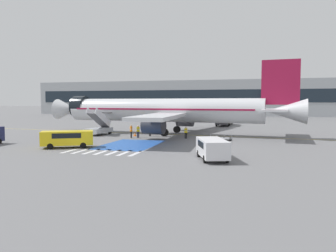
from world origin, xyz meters
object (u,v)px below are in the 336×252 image
object	(u,v)px
airliner	(166,110)
ground_crew_1	(138,131)
service_van_1	(212,147)
ground_crew_2	(150,129)
terminal_building	(180,98)
service_van_2	(67,138)
traffic_cone_0	(135,134)
baggage_cart	(221,139)
traffic_cone_1	(73,135)
ground_crew_3	(131,130)
fuel_tanker	(224,117)
boarding_stairs_forward	(99,128)
ground_crew_0	(186,132)

from	to	relation	value
airliner	ground_crew_1	xyz separation A→B (m)	(-2.48, -5.74, -2.70)
ground_crew_1	service_van_1	bearing A→B (deg)	105.07
ground_crew_2	ground_crew_1	bearing A→B (deg)	18.28
airliner	terminal_building	bearing A→B (deg)	16.27
service_van_2	traffic_cone_0	world-z (taller)	service_van_2
baggage_cart	traffic_cone_1	world-z (taller)	baggage_cart
service_van_1	ground_crew_2	xyz separation A→B (m)	(-11.43, 17.35, -0.10)
traffic_cone_0	terminal_building	world-z (taller)	terminal_building
airliner	baggage_cart	bearing A→B (deg)	-119.95
ground_crew_3	terminal_building	xyz separation A→B (m)	(-12.12, 81.85, 5.42)
fuel_tanker	service_van_2	xyz separation A→B (m)	(-13.50, -38.97, -0.73)
ground_crew_1	ground_crew_2	bearing A→B (deg)	-136.87
airliner	traffic_cone_0	world-z (taller)	airliner
fuel_tanker	ground_crew_2	xyz separation A→B (m)	(-8.52, -25.01, -0.86)
airliner	ground_crew_2	size ratio (longest dim) A/B	23.48
fuel_tanker	traffic_cone_0	distance (m)	27.73
ground_crew_2	traffic_cone_1	world-z (taller)	ground_crew_2
service_van_1	service_van_2	distance (m)	16.75
airliner	ground_crew_2	xyz separation A→B (m)	(-1.50, -3.35, -2.71)
ground_crew_1	traffic_cone_1	world-z (taller)	ground_crew_1
boarding_stairs_forward	fuel_tanker	distance (m)	30.24
service_van_1	ground_crew_3	xyz separation A→B (m)	(-13.18, 14.26, -0.01)
boarding_stairs_forward	ground_crew_2	xyz separation A→B (m)	(8.13, 0.22, -0.02)
service_van_2	ground_crew_2	bearing A→B (deg)	132.58
airliner	traffic_cone_1	size ratio (longest dim) A/B	71.22
ground_crew_2	traffic_cone_0	distance (m)	2.35
service_van_1	airliner	bearing A→B (deg)	-83.90
ground_crew_0	traffic_cone_1	distance (m)	16.39
ground_crew_0	ground_crew_2	xyz separation A→B (m)	(-5.74, 1.67, 0.07)
ground_crew_0	terminal_building	size ratio (longest dim) A/B	0.01
service_van_2	traffic_cone_0	size ratio (longest dim) A/B	10.71
boarding_stairs_forward	baggage_cart	distance (m)	19.09
fuel_tanker	ground_crew_1	bearing A→B (deg)	-107.30
ground_crew_0	ground_crew_1	bearing A→B (deg)	-9.26
ground_crew_0	baggage_cart	bearing A→B (deg)	149.21
ground_crew_2	service_van_1	bearing A→B (deg)	73.93
airliner	boarding_stairs_forward	world-z (taller)	airliner
ground_crew_1	ground_crew_3	bearing A→B (deg)	17.64
boarding_stairs_forward	terminal_building	world-z (taller)	terminal_building
ground_crew_3	terminal_building	world-z (taller)	terminal_building
ground_crew_3	traffic_cone_0	size ratio (longest dim) A/B	3.45
airliner	baggage_cart	world-z (taller)	airliner
traffic_cone_0	ground_crew_2	bearing A→B (deg)	13.61
ground_crew_2	ground_crew_3	bearing A→B (deg)	11.02
airliner	ground_crew_0	xyz separation A→B (m)	(4.25, -5.02, -2.78)
ground_crew_0	ground_crew_3	xyz separation A→B (m)	(-7.49, -1.42, 0.16)
fuel_tanker	traffic_cone_1	distance (m)	34.55
airliner	ground_crew_0	size ratio (longest dim) A/B	25.13
ground_crew_1	airliner	bearing A→B (deg)	-137.94
airliner	fuel_tanker	distance (m)	22.84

